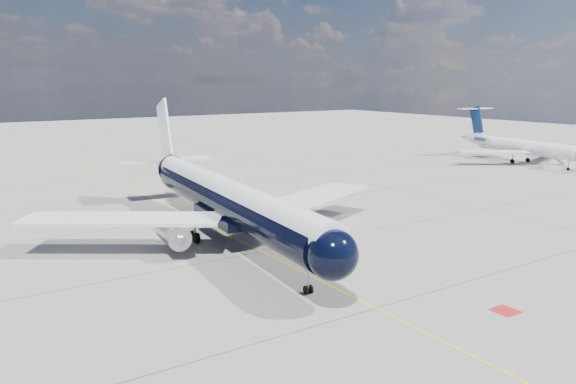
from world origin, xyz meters
The scene contains 6 objects.
ground centered at (0.00, 30.00, 0.00)m, with size 320.00×320.00×0.00m, color gray.
taxiway_centerline centered at (0.00, 25.00, 0.00)m, with size 0.16×160.00×0.01m, color yellow.
red_marking centered at (6.80, -10.00, 0.00)m, with size 1.60×1.60×0.01m, color maroon.
main_airliner centered at (-0.74, 15.62, 3.96)m, with size 36.16×44.20×12.77m.
regional_jet centered at (67.29, 31.45, 3.13)m, with size 25.26×29.24×9.91m.
boarding_stair centered at (64.47, 22.25, 0.59)m, with size 3.07×3.45×3.18m.
Camera 1 is at (-24.14, -31.01, 14.91)m, focal length 35.00 mm.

